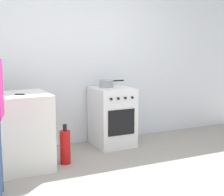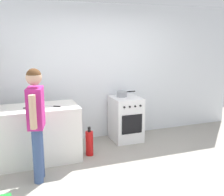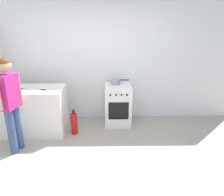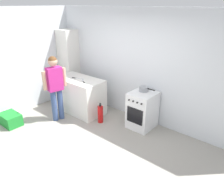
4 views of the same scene
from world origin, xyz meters
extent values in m
plane|color=gray|center=(0.00, 0.00, 0.00)|extent=(8.00, 8.00, 0.00)
cube|color=silver|center=(0.00, 1.95, 1.30)|extent=(6.00, 0.10, 2.60)
cube|color=silver|center=(-1.35, 1.20, 0.45)|extent=(1.30, 0.70, 0.90)
cube|color=white|center=(0.35, 1.58, 0.42)|extent=(0.54, 0.60, 0.85)
cube|color=black|center=(0.35, 1.27, 0.40)|extent=(0.40, 0.01, 0.36)
cylinder|color=black|center=(0.23, 1.46, 0.85)|extent=(0.17, 0.17, 0.01)
cylinder|color=black|center=(0.47, 1.46, 0.85)|extent=(0.17, 0.17, 0.01)
cylinder|color=black|center=(0.23, 1.70, 0.85)|extent=(0.17, 0.17, 0.01)
cylinder|color=black|center=(0.47, 1.70, 0.85)|extent=(0.17, 0.17, 0.01)
cylinder|color=black|center=(0.19, 1.26, 0.74)|extent=(0.04, 0.02, 0.04)
cylinder|color=black|center=(0.30, 1.26, 0.74)|extent=(0.04, 0.02, 0.04)
cylinder|color=black|center=(0.40, 1.26, 0.74)|extent=(0.04, 0.02, 0.04)
cylinder|color=black|center=(0.51, 1.26, 0.74)|extent=(0.04, 0.02, 0.04)
cylinder|color=gray|center=(0.30, 1.66, 0.90)|extent=(0.21, 0.21, 0.10)
cylinder|color=black|center=(0.49, 1.66, 0.94)|extent=(0.18, 0.02, 0.02)
cube|color=silver|center=(-1.15, 1.16, 0.90)|extent=(0.14, 0.10, 0.01)
cube|color=black|center=(-1.04, 1.10, 0.91)|extent=(0.11, 0.08, 0.01)
cube|color=silver|center=(-1.33, 1.21, 0.90)|extent=(0.24, 0.10, 0.01)
cube|color=black|center=(-1.50, 1.17, 0.91)|extent=(0.11, 0.05, 0.01)
cylinder|color=#384C7A|center=(-1.43, 0.45, 0.39)|extent=(0.13, 0.13, 0.78)
cylinder|color=#384C7A|center=(-1.40, 0.61, 0.39)|extent=(0.13, 0.13, 0.78)
cube|color=#B7267A|center=(-1.42, 0.53, 1.05)|extent=(0.27, 0.38, 0.55)
cylinder|color=tan|center=(-1.36, 0.77, 1.06)|extent=(0.09, 0.09, 0.44)
sphere|color=tan|center=(-1.42, 0.53, 1.46)|extent=(0.21, 0.21, 0.21)
sphere|color=brown|center=(-1.42, 0.53, 1.48)|extent=(0.20, 0.20, 0.20)
cylinder|color=red|center=(-0.52, 1.10, 0.21)|extent=(0.13, 0.13, 0.42)
cylinder|color=black|center=(-0.52, 1.10, 0.46)|extent=(0.05, 0.05, 0.08)
camera|label=1|loc=(-1.76, -2.84, 1.48)|focal=55.00mm
camera|label=2|loc=(-1.72, -3.24, 1.99)|focal=45.00mm
camera|label=3|loc=(0.15, -2.74, 2.09)|focal=35.00mm
camera|label=4|loc=(2.71, -2.25, 2.67)|focal=35.00mm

